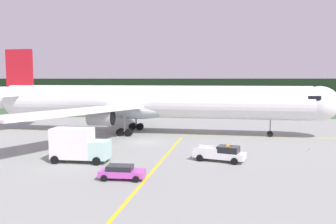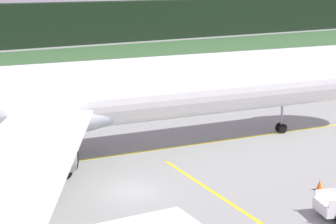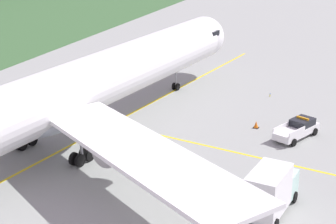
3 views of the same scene
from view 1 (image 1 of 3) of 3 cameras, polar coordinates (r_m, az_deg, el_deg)
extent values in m
plane|color=gray|center=(51.06, -4.37, -4.93)|extent=(320.00, 320.00, 0.00)
cube|color=#355B32|center=(107.12, -0.11, 0.52)|extent=(320.00, 49.45, 0.04)
cube|color=black|center=(137.90, 0.75, 3.56)|extent=(288.00, 5.88, 9.39)
cube|color=yellow|center=(59.06, -2.82, -3.50)|extent=(81.76, 9.74, 0.01)
cube|color=yellow|center=(37.81, -1.57, -8.59)|extent=(4.34, 35.03, 0.01)
cylinder|color=white|center=(58.47, -2.85, 1.72)|extent=(51.70, 11.27, 5.40)
ellipsoid|color=white|center=(58.52, 23.63, 1.28)|extent=(6.52, 6.04, 5.40)
ellipsoid|color=white|center=(69.92, -25.24, 2.15)|extent=(9.04, 5.01, 4.05)
ellipsoid|color=#AAB2BD|center=(59.22, -5.26, 0.31)|extent=(13.37, 7.10, 2.97)
cube|color=black|center=(58.19, 22.44, 2.24)|extent=(2.38, 5.30, 0.70)
cube|color=white|center=(72.92, -6.48, 1.90)|extent=(12.50, 24.23, 0.35)
cylinder|color=#9E9E9E|center=(68.58, -5.61, 0.69)|extent=(3.90, 2.81, 2.41)
cylinder|color=black|center=(68.09, -4.10, 0.67)|extent=(0.37, 2.22, 2.22)
cube|color=white|center=(48.93, -15.20, 0.03)|extent=(16.92, 23.28, 0.35)
cylinder|color=#9E9E9E|center=(51.76, -11.02, -0.91)|extent=(3.90, 2.81, 2.41)
cylinder|color=black|center=(51.11, -9.07, -0.96)|extent=(0.37, 2.22, 2.22)
cube|color=#B31620|center=(68.06, -23.22, 6.10)|extent=(5.14, 1.03, 8.01)
cube|color=white|center=(71.46, -21.81, 2.77)|extent=(4.46, 7.43, 0.28)
cube|color=white|center=(65.37, -25.23, 2.43)|extent=(5.75, 7.62, 0.28)
cylinder|color=gray|center=(57.63, 16.46, -2.14)|extent=(0.20, 0.20, 2.70)
cylinder|color=black|center=(58.08, 16.40, -3.43)|extent=(0.92, 0.32, 0.90)
cylinder|color=black|center=(57.57, 16.45, -3.50)|extent=(0.92, 0.32, 0.90)
cylinder|color=gray|center=(63.05, -5.27, -1.17)|extent=(0.28, 0.28, 2.70)
cylinder|color=black|center=(62.70, -4.73, -2.44)|extent=(1.23, 0.44, 1.20)
cylinder|color=black|center=(63.37, -4.56, -2.36)|extent=(1.23, 0.44, 1.20)
cylinder|color=black|center=(63.07, -5.96, -2.41)|extent=(1.23, 0.44, 1.20)
cylinder|color=black|center=(63.74, -5.78, -2.32)|extent=(1.23, 0.44, 1.20)
cylinder|color=gray|center=(56.37, -7.18, -1.97)|extent=(0.28, 0.28, 2.70)
cylinder|color=black|center=(56.69, -6.39, -3.30)|extent=(1.23, 0.44, 1.20)
cylinder|color=black|center=(56.02, -6.59, -3.40)|extent=(1.23, 0.44, 1.20)
cylinder|color=black|center=(57.10, -7.73, -3.25)|extent=(1.23, 0.44, 1.20)
cylinder|color=black|center=(56.44, -7.95, -3.35)|extent=(1.23, 0.44, 1.20)
cube|color=white|center=(39.49, 8.41, -6.96)|extent=(6.04, 3.80, 0.70)
cube|color=black|center=(39.09, 9.89, -6.06)|extent=(2.77, 2.47, 0.70)
cube|color=white|center=(40.61, 6.90, -5.77)|extent=(2.61, 1.05, 0.45)
cube|color=white|center=(38.89, 6.09, -6.26)|extent=(2.61, 1.05, 0.45)
cube|color=orange|center=(39.01, 9.90, -5.44)|extent=(0.66, 1.34, 0.16)
cylinder|color=black|center=(40.05, 11.49, -7.35)|extent=(0.80, 0.49, 0.76)
cylinder|color=black|center=(38.17, 10.84, -7.97)|extent=(0.80, 0.49, 0.76)
cylinder|color=black|center=(41.04, 6.14, -6.96)|extent=(0.80, 0.49, 0.76)
cylinder|color=black|center=(39.20, 5.25, -7.54)|extent=(0.80, 0.49, 0.76)
cube|color=silver|center=(38.93, -11.12, -6.10)|extent=(2.07, 2.53, 2.00)
cube|color=white|center=(39.93, -15.44, -4.93)|extent=(4.57, 2.71, 3.33)
cylinder|color=#99999E|center=(39.94, -14.20, -7.47)|extent=(0.78, 0.16, 1.04)
cylinder|color=#99999E|center=(40.63, -16.52, -7.31)|extent=(0.78, 0.16, 1.04)
cylinder|color=black|center=(40.25, -10.53, -7.17)|extent=(0.92, 0.32, 0.90)
cylinder|color=black|center=(38.04, -11.68, -7.93)|extent=(0.92, 0.32, 0.90)
cylinder|color=black|center=(41.95, -16.68, -6.79)|extent=(0.92, 0.32, 0.90)
cylinder|color=black|center=(39.83, -18.12, -7.48)|extent=(0.92, 0.32, 0.90)
cube|color=#BB48B3|center=(32.52, -7.54, -9.93)|extent=(4.24, 1.93, 0.55)
cube|color=black|center=(32.45, -7.91, -9.05)|extent=(2.40, 1.64, 0.45)
cylinder|color=black|center=(33.13, -4.67, -10.10)|extent=(0.61, 0.21, 0.60)
cylinder|color=black|center=(31.45, -5.30, -10.96)|extent=(0.61, 0.21, 0.60)
cylinder|color=black|center=(33.79, -9.60, -9.85)|extent=(0.61, 0.21, 0.60)
cylinder|color=black|center=(32.15, -10.48, -10.66)|extent=(0.61, 0.21, 0.60)
cube|color=black|center=(44.04, 9.25, -6.63)|extent=(0.60, 0.60, 0.03)
cone|color=orange|center=(43.96, 9.25, -6.15)|extent=(0.46, 0.46, 0.73)
cylinder|color=yellow|center=(47.53, 22.17, -5.91)|extent=(0.10, 0.10, 0.30)
sphere|color=blue|center=(47.49, 22.18, -5.67)|extent=(0.12, 0.12, 0.12)
camera|label=2|loc=(30.36, -52.93, 13.22)|focal=60.87mm
camera|label=3|loc=(59.67, -58.42, 15.67)|focal=61.63mm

